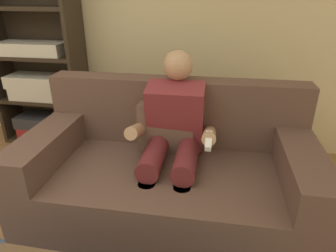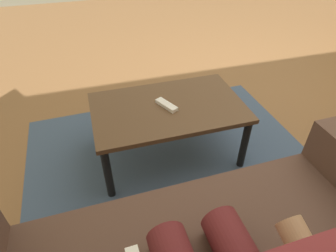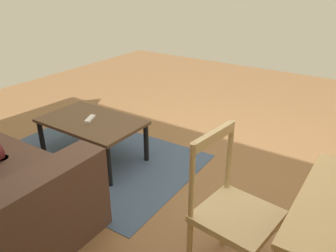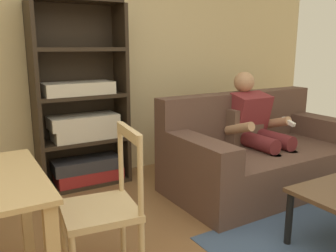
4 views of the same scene
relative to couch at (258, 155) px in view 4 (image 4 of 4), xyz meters
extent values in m
cube|color=#D1BC8C|center=(-1.38, 1.18, 1.00)|extent=(6.23, 0.12, 2.65)
cube|color=brown|center=(0.00, -0.07, -0.12)|extent=(1.93, 1.02, 0.41)
cube|color=brown|center=(0.00, 0.32, 0.34)|extent=(1.92, 0.23, 0.50)
cube|color=brown|center=(-0.83, -0.09, 0.20)|extent=(0.26, 0.99, 0.22)
cube|color=brown|center=(0.84, -0.06, 0.20)|extent=(0.26, 0.99, 0.22)
cube|color=brown|center=(-0.05, 0.16, 0.27)|extent=(0.40, 0.15, 0.36)
cube|color=maroon|center=(0.01, 0.19, 0.34)|extent=(0.41, 0.33, 0.54)
sphere|color=tan|center=(0.01, 0.27, 0.70)|extent=(0.21, 0.21, 0.21)
cylinder|color=maroon|center=(-0.09, -0.08, 0.16)|extent=(0.16, 0.44, 0.15)
cylinder|color=tan|center=(-0.09, -0.30, -0.12)|extent=(0.11, 0.11, 0.41)
cube|color=black|center=(-0.09, -0.38, -0.28)|extent=(0.10, 0.24, 0.08)
cylinder|color=maroon|center=(0.13, -0.08, 0.16)|extent=(0.16, 0.44, 0.15)
cylinder|color=tan|center=(0.13, -0.30, -0.12)|extent=(0.11, 0.11, 0.41)
cube|color=black|center=(0.13, -0.38, -0.28)|extent=(0.10, 0.24, 0.08)
cylinder|color=tan|center=(-0.24, 0.04, 0.29)|extent=(0.10, 0.35, 0.19)
cylinder|color=tan|center=(0.26, 0.04, 0.29)|extent=(0.10, 0.35, 0.19)
cube|color=white|center=(0.27, -0.12, 0.33)|extent=(0.04, 0.15, 0.08)
cylinder|color=black|center=(-0.60, -0.93, -0.13)|extent=(0.05, 0.05, 0.39)
cube|color=#2D2319|center=(-1.93, 0.92, 0.57)|extent=(0.04, 0.36, 1.78)
cube|color=#2D2319|center=(-1.07, 0.92, 0.57)|extent=(0.04, 0.36, 1.78)
cube|color=#2D2319|center=(-1.50, 1.09, 0.57)|extent=(0.89, 0.02, 1.78)
cube|color=#2D2319|center=(-1.50, 0.92, -0.31)|extent=(0.82, 0.36, 0.04)
cube|color=#2D2319|center=(-1.50, 0.92, 0.14)|extent=(0.82, 0.36, 0.04)
cube|color=#2D2319|center=(-1.50, 0.92, 0.59)|extent=(0.82, 0.36, 0.04)
cube|color=#2D2319|center=(-1.50, 0.92, 1.03)|extent=(0.82, 0.36, 0.04)
cube|color=#2D2319|center=(-1.50, 0.92, 1.48)|extent=(0.82, 0.36, 0.04)
cube|color=maroon|center=(-1.47, 0.90, -0.23)|extent=(0.67, 0.29, 0.12)
cube|color=#333338|center=(-1.49, 0.90, -0.11)|extent=(0.67, 0.30, 0.12)
cube|color=beige|center=(-1.46, 0.90, 0.22)|extent=(0.67, 0.30, 0.12)
cube|color=beige|center=(-1.49, 0.90, 0.34)|extent=(0.67, 0.29, 0.12)
cube|color=beige|center=(-1.53, 0.90, 0.66)|extent=(0.67, 0.31, 0.12)
cube|color=tan|center=(-2.24, -0.26, 0.04)|extent=(0.06, 0.06, 0.73)
cube|color=#D1B27F|center=(-1.89, -0.65, 0.13)|extent=(0.47, 0.47, 0.04)
cylinder|color=#D1B27F|center=(-2.05, -0.44, -0.10)|extent=(0.04, 0.04, 0.45)
cylinder|color=#D1B27F|center=(-1.68, -0.48, -0.10)|extent=(0.04, 0.04, 0.45)
cylinder|color=#D1B27F|center=(-1.68, -0.48, 0.37)|extent=(0.03, 0.03, 0.48)
cylinder|color=#D1B27F|center=(-1.72, -0.86, 0.37)|extent=(0.03, 0.03, 0.48)
cube|color=#D1B27F|center=(-1.70, -0.67, 0.57)|extent=(0.08, 0.38, 0.06)
camera|label=1|loc=(0.32, -1.80, 1.18)|focal=32.20mm
camera|label=2|loc=(0.29, 0.27, 1.15)|focal=30.36mm
camera|label=3|loc=(-2.41, 0.83, 1.39)|focal=35.76mm
camera|label=4|loc=(-2.51, -2.51, 1.06)|focal=38.27mm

